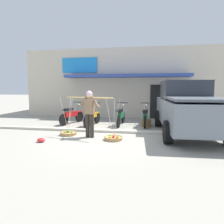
% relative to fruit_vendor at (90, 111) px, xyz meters
% --- Properties ---
extents(ground_plane, '(90.00, 90.00, 0.00)m').
position_rel_fruit_vendor_xyz_m(ground_plane, '(0.56, 0.23, -0.98)').
color(ground_plane, '#9E998C').
extents(sidewalk_curb, '(20.00, 0.24, 0.10)m').
position_rel_fruit_vendor_xyz_m(sidewalk_curb, '(0.56, 0.93, -0.93)').
color(sidewalk_curb, '#BAB4A5').
rests_on(sidewalk_curb, ground).
extents(fruit_vendor, '(1.84, 0.48, 1.70)m').
position_rel_fruit_vendor_xyz_m(fruit_vendor, '(0.00, 0.00, 0.00)').
color(fruit_vendor, '#2D2823').
rests_on(fruit_vendor, ground).
extents(fruit_basket_left_side, '(0.65, 0.65, 1.45)m').
position_rel_fruit_vendor_xyz_m(fruit_basket_left_side, '(-0.91, 0.22, -0.91)').
color(fruit_basket_left_side, tan).
rests_on(fruit_basket_left_side, ground).
extents(fruit_basket_right_side, '(0.65, 0.65, 1.45)m').
position_rel_fruit_vendor_xyz_m(fruit_basket_right_side, '(0.91, -0.23, -0.90)').
color(fruit_basket_right_side, tan).
rests_on(fruit_basket_right_side, ground).
extents(motorcycle_nearest_shop, '(0.71, 1.76, 1.09)m').
position_rel_fruit_vendor_xyz_m(motorcycle_nearest_shop, '(-1.69, 2.53, -0.53)').
color(motorcycle_nearest_shop, black).
rests_on(motorcycle_nearest_shop, ground).
extents(motorcycle_second_in_row, '(0.54, 1.81, 1.09)m').
position_rel_fruit_vendor_xyz_m(motorcycle_second_in_row, '(-0.54, 2.23, -0.53)').
color(motorcycle_second_in_row, black).
rests_on(motorcycle_second_in_row, ground).
extents(motorcycle_third_in_row, '(0.54, 1.82, 1.09)m').
position_rel_fruit_vendor_xyz_m(motorcycle_third_in_row, '(0.82, 2.53, -0.53)').
color(motorcycle_third_in_row, black).
rests_on(motorcycle_third_in_row, ground).
extents(motorcycle_end_of_row, '(0.54, 1.82, 1.09)m').
position_rel_fruit_vendor_xyz_m(motorcycle_end_of_row, '(1.99, 2.56, -0.53)').
color(motorcycle_end_of_row, black).
rests_on(motorcycle_end_of_row, ground).
extents(parked_truck, '(2.32, 4.78, 2.10)m').
position_rel_fruit_vendor_xyz_m(parked_truck, '(3.60, 1.26, 0.05)').
color(parked_truck, slate).
rests_on(parked_truck, ground).
extents(storefront_building, '(13.00, 6.00, 4.20)m').
position_rel_fruit_vendor_xyz_m(storefront_building, '(0.85, 7.55, 1.12)').
color(storefront_building, beige).
rests_on(storefront_building, ground).
extents(plastic_litter_bag, '(0.28, 0.22, 0.14)m').
position_rel_fruit_vendor_xyz_m(plastic_litter_bag, '(-1.42, -0.92, -0.91)').
color(plastic_litter_bag, red).
rests_on(plastic_litter_bag, ground).
extents(wooden_crate, '(0.44, 0.36, 0.32)m').
position_rel_fruit_vendor_xyz_m(wooden_crate, '(2.04, 2.54, -0.82)').
color(wooden_crate, olive).
rests_on(wooden_crate, ground).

